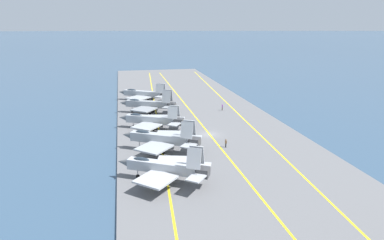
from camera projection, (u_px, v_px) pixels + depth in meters
The scene contains 12 objects.
ground_plane at pixel (210, 136), 76.14m from camera, with size 2000.00×2000.00×0.00m, color #334C66.
carrier_deck at pixel (210, 135), 76.09m from camera, with size 218.83×40.20×0.40m, color slate.
deck_stripe_foul_line at pixel (256, 131), 78.18m from camera, with size 196.95×0.36×0.01m, color yellow.
deck_stripe_centerline at pixel (210, 134), 76.03m from camera, with size 196.95×0.36×0.01m, color yellow.
deck_stripe_edge_line at pixel (160, 138), 73.88m from camera, with size 196.95×0.36×0.01m, color yellow.
parked_jet_nearest at pixel (164, 167), 52.79m from camera, with size 12.46×14.96×6.34m.
parked_jet_second at pixel (162, 138), 65.15m from camera, with size 13.55×15.62×6.61m.
parked_jet_third at pixel (152, 120), 79.22m from camera, with size 13.04×15.69×5.87m.
parked_jet_fourth at pixel (149, 104), 92.76m from camera, with size 13.23×15.91×6.73m.
parked_jet_fifth at pixel (144, 94), 107.54m from camera, with size 14.10×16.70×5.86m.
crew_brown_vest at pixel (226, 143), 67.86m from camera, with size 0.36×0.44×1.76m.
crew_purple_vest at pixel (222, 107), 96.37m from camera, with size 0.45×0.38×1.83m.
Camera 1 is at (-69.92, 18.46, 24.41)m, focal length 32.00 mm.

